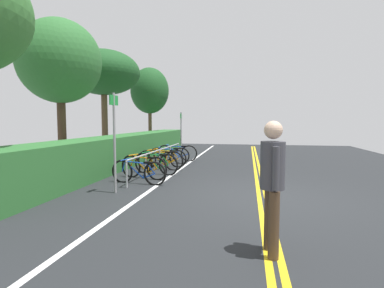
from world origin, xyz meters
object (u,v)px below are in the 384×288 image
bicycle_1 (144,167)px  sign_post_far (181,131)px  tree_mid (60,62)px  tree_far_right (104,73)px  sign_post_near (114,134)px  bicycle_4 (166,158)px  pedestrian (272,178)px  bicycle_2 (156,163)px  bicycle_3 (160,160)px  bike_rack (160,154)px  bicycle_5 (169,156)px  bicycle_0 (138,172)px  tree_extra (150,91)px  bicycle_6 (177,153)px

bicycle_1 → sign_post_far: 5.28m
tree_mid → tree_far_right: bearing=5.6°
sign_post_near → bicycle_4: bearing=-0.8°
pedestrian → bicycle_2: bearing=31.2°
bicycle_3 → tree_mid: 4.94m
bike_rack → bicycle_5: size_ratio=3.58×
bicycle_0 → bicycle_3: bearing=2.3°
bicycle_2 → sign_post_far: (4.36, 0.11, 0.97)m
bicycle_0 → pedestrian: 5.23m
pedestrian → tree_extra: size_ratio=0.36×
sign_post_far → bicycle_0: bearing=-179.0°
bicycle_1 → bicycle_3: (1.70, -0.02, -0.00)m
bike_rack → bicycle_5: bearing=2.6°
bicycle_0 → tree_mid: tree_mid is taller
bicycle_4 → bicycle_1: bearing=179.8°
bicycle_1 → sign_post_far: bearing=-0.2°
bicycle_6 → pedestrian: 9.54m
pedestrian → tree_extra: 15.13m
bicycle_0 → bicycle_4: (3.25, 0.11, 0.00)m
bicycle_2 → tree_far_right: tree_far_right is taller
bicycle_6 → sign_post_near: bearing=178.9°
bicycle_5 → bicycle_4: bearing=-175.0°
bicycle_6 → tree_extra: size_ratio=0.37×
bicycle_3 → tree_far_right: 6.26m
tree_far_right → tree_mid: bearing=-174.4°
bicycle_0 → tree_mid: size_ratio=0.33×
tree_far_right → bicycle_5: bearing=-114.5°
pedestrian → tree_far_right: bearing=36.9°
bicycle_4 → tree_far_right: size_ratio=0.33×
bicycle_4 → pedestrian: size_ratio=0.97×
tree_extra → bicycle_0: bearing=-163.4°
bicycle_0 → bicycle_5: bearing=2.6°
bicycle_5 → sign_post_near: size_ratio=0.69×
bicycle_6 → bicycle_4: bearing=178.2°
bike_rack → pedestrian: bearing=-151.4°
bicycle_6 → sign_post_near: sign_post_near is taller
bicycle_4 → sign_post_far: size_ratio=0.79×
bicycle_0 → tree_mid: 5.24m
bicycle_3 → tree_extra: (7.12, 2.77, 3.24)m
pedestrian → sign_post_far: size_ratio=0.82×
sign_post_far → bicycle_3: bearing=-180.0°
bicycle_4 → tree_mid: 5.12m
bicycle_1 → bicycle_5: (3.27, 0.06, -0.02)m
pedestrian → sign_post_far: bearing=19.3°
bike_rack → sign_post_near: (-3.57, 0.06, 0.90)m
bicycle_0 → bicycle_3: (2.49, 0.10, 0.02)m
bicycle_2 → bicycle_4: 1.64m
bicycle_4 → bicycle_5: bearing=5.0°
sign_post_far → bicycle_1: bearing=179.8°
pedestrian → sign_post_far: sign_post_far is taller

